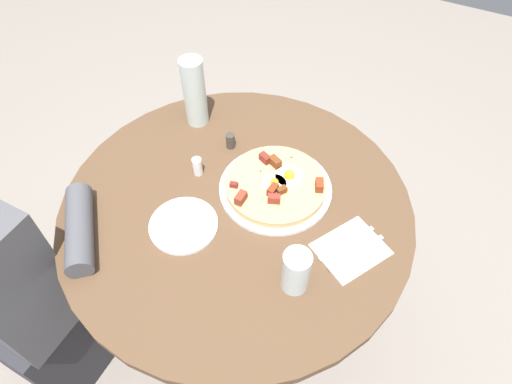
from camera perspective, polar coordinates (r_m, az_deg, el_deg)
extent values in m
plane|color=gray|center=(1.88, -1.76, -15.56)|extent=(6.00, 6.00, 0.00)
cylinder|color=brown|center=(1.24, -2.57, -1.91)|extent=(0.99, 0.99, 0.03)
cylinder|color=#333338|center=(1.56, -2.08, -10.27)|extent=(0.12, 0.12, 0.72)
cylinder|color=#333338|center=(1.87, -1.77, -15.41)|extent=(0.44, 0.44, 0.02)
cube|color=#2D2D33|center=(1.77, -25.60, -16.45)|extent=(0.32, 0.28, 0.45)
cylinder|color=#4C4C51|center=(1.23, -22.03, -4.42)|extent=(0.23, 0.24, 0.07)
cylinder|color=white|center=(1.26, 2.54, 0.48)|extent=(0.32, 0.32, 0.01)
cylinder|color=tan|center=(1.24, 2.57, 0.98)|extent=(0.29, 0.29, 0.02)
cylinder|color=white|center=(1.25, 4.36, 2.01)|extent=(0.08, 0.08, 0.01)
sphere|color=yellow|center=(1.24, 4.38, 2.19)|extent=(0.03, 0.03, 0.03)
cylinder|color=white|center=(1.23, 2.39, 1.07)|extent=(0.07, 0.07, 0.01)
sphere|color=yellow|center=(1.22, 2.40, 1.26)|extent=(0.03, 0.03, 0.03)
cube|color=brown|center=(1.27, 2.50, 3.96)|extent=(0.04, 0.03, 0.03)
cube|color=maroon|center=(1.20, 2.20, 0.27)|extent=(0.02, 0.04, 0.03)
cube|color=maroon|center=(1.18, 2.36, -0.88)|extent=(0.04, 0.03, 0.02)
cube|color=maroon|center=(1.18, -2.00, -0.78)|extent=(0.02, 0.04, 0.03)
cube|color=maroon|center=(1.22, -2.90, 0.94)|extent=(0.03, 0.02, 0.02)
cube|color=maroon|center=(1.22, 8.26, 0.90)|extent=(0.03, 0.04, 0.03)
cube|color=brown|center=(1.20, 3.36, 0.23)|extent=(0.03, 0.03, 0.02)
cube|color=maroon|center=(1.28, 1.17, 4.44)|extent=(0.04, 0.03, 0.02)
cube|color=#387F2D|center=(1.26, 4.38, 2.64)|extent=(0.01, 0.00, 0.00)
cube|color=#387F2D|center=(1.30, 4.66, 4.56)|extent=(0.01, 0.01, 0.00)
cube|color=#387F2D|center=(1.18, 2.98, -1.58)|extent=(0.00, 0.01, 0.00)
cube|color=#387F2D|center=(1.26, 0.58, 2.79)|extent=(0.00, 0.01, 0.00)
cube|color=#387F2D|center=(1.24, 1.98, 1.81)|extent=(0.01, 0.01, 0.00)
cube|color=#387F2D|center=(1.23, 2.83, 1.11)|extent=(0.01, 0.00, 0.00)
cylinder|color=white|center=(1.19, -9.41, -4.28)|extent=(0.19, 0.19, 0.01)
cube|color=white|center=(1.17, 12.26, -7.29)|extent=(0.21, 0.22, 0.00)
cube|color=silver|center=(1.16, 12.87, -7.79)|extent=(0.10, 0.16, 0.00)
cube|color=silver|center=(1.17, 11.73, -6.55)|extent=(0.10, 0.16, 0.00)
cylinder|color=silver|center=(1.04, 5.23, -10.22)|extent=(0.07, 0.07, 0.13)
cylinder|color=silver|center=(1.40, -8.03, 12.74)|extent=(0.07, 0.07, 0.23)
cylinder|color=white|center=(1.29, -7.64, 3.33)|extent=(0.03, 0.03, 0.06)
cylinder|color=#3F3833|center=(1.36, -3.35, 6.68)|extent=(0.03, 0.03, 0.05)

